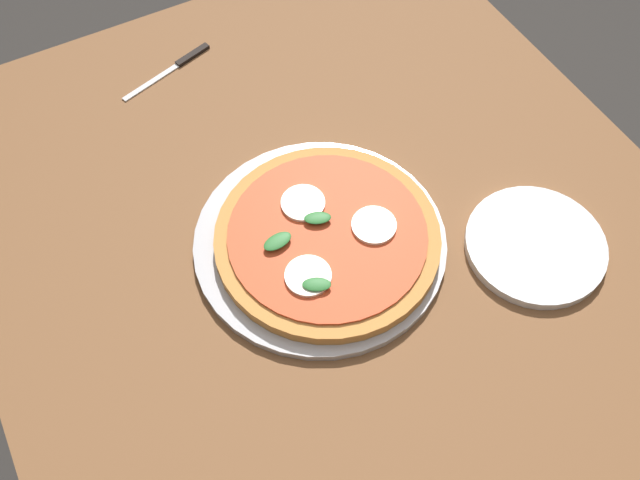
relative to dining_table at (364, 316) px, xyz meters
The scene contains 6 objects.
ground_plane 0.62m from the dining_table, ahead, with size 6.00×6.00×0.00m, color #2D2B28.
dining_table is the anchor object (origin of this frame).
serving_tray 0.14m from the dining_table, 17.98° to the left, with size 0.34×0.34×0.01m, color #B2B2B7.
pizza 0.14m from the dining_table, 15.53° to the left, with size 0.30×0.30×0.03m.
plate_white 0.25m from the dining_table, 105.24° to the right, with size 0.19×0.19×0.01m, color white.
knife 0.51m from the dining_table, ahead, with size 0.06×0.17×0.01m.
Camera 1 is at (-0.36, 0.27, 1.51)m, focal length 39.15 mm.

